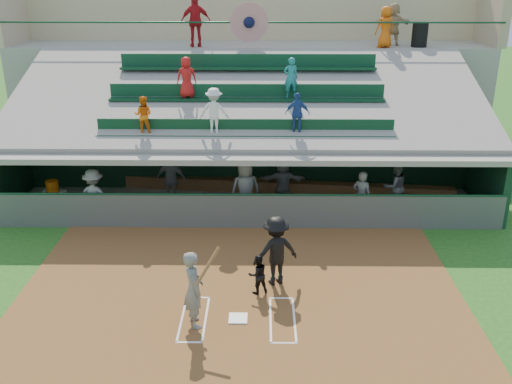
{
  "coord_description": "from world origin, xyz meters",
  "views": [
    {
      "loc": [
        0.55,
        -11.17,
        7.56
      ],
      "look_at": [
        0.37,
        3.5,
        1.8
      ],
      "focal_mm": 40.0,
      "sensor_mm": 36.0,
      "label": 1
    }
  ],
  "objects_px": {
    "batter_at_plate": "(194,289)",
    "water_cooler": "(52,187)",
    "catcher": "(258,274)",
    "trash_bin": "(420,35)",
    "home_plate": "(238,318)",
    "white_table": "(53,202)"
  },
  "relations": [
    {
      "from": "catcher",
      "to": "water_cooler",
      "type": "xyz_separation_m",
      "value": [
        -6.81,
        5.06,
        0.35
      ]
    },
    {
      "from": "white_table",
      "to": "trash_bin",
      "type": "distance_m",
      "value": 15.45
    },
    {
      "from": "home_plate",
      "to": "trash_bin",
      "type": "bearing_deg",
      "value": 61.38
    },
    {
      "from": "home_plate",
      "to": "trash_bin",
      "type": "relative_size",
      "value": 0.46
    },
    {
      "from": "catcher",
      "to": "batter_at_plate",
      "type": "bearing_deg",
      "value": 22.16
    },
    {
      "from": "catcher",
      "to": "trash_bin",
      "type": "xyz_separation_m",
      "value": [
        6.42,
        11.42,
        4.54
      ]
    },
    {
      "from": "home_plate",
      "to": "batter_at_plate",
      "type": "xyz_separation_m",
      "value": [
        -0.97,
        -0.21,
        0.91
      ]
    },
    {
      "from": "catcher",
      "to": "water_cooler",
      "type": "height_order",
      "value": "water_cooler"
    },
    {
      "from": "batter_at_plate",
      "to": "water_cooler",
      "type": "height_order",
      "value": "batter_at_plate"
    },
    {
      "from": "water_cooler",
      "to": "catcher",
      "type": "bearing_deg",
      "value": -36.64
    },
    {
      "from": "water_cooler",
      "to": "batter_at_plate",
      "type": "bearing_deg",
      "value": -50.07
    },
    {
      "from": "batter_at_plate",
      "to": "catcher",
      "type": "relative_size",
      "value": 1.9
    },
    {
      "from": "batter_at_plate",
      "to": "trash_bin",
      "type": "height_order",
      "value": "trash_bin"
    },
    {
      "from": "batter_at_plate",
      "to": "water_cooler",
      "type": "relative_size",
      "value": 4.83
    },
    {
      "from": "trash_bin",
      "to": "batter_at_plate",
      "type": "bearing_deg",
      "value": -121.47
    },
    {
      "from": "catcher",
      "to": "water_cooler",
      "type": "bearing_deg",
      "value": -58.92
    },
    {
      "from": "home_plate",
      "to": "white_table",
      "type": "height_order",
      "value": "white_table"
    },
    {
      "from": "catcher",
      "to": "white_table",
      "type": "relative_size",
      "value": 1.4
    },
    {
      "from": "home_plate",
      "to": "catcher",
      "type": "distance_m",
      "value": 1.35
    },
    {
      "from": "water_cooler",
      "to": "trash_bin",
      "type": "bearing_deg",
      "value": 25.65
    },
    {
      "from": "catcher",
      "to": "trash_bin",
      "type": "relative_size",
      "value": 1.09
    },
    {
      "from": "batter_at_plate",
      "to": "trash_bin",
      "type": "xyz_separation_m",
      "value": [
        7.83,
        12.8,
        4.13
      ]
    }
  ]
}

